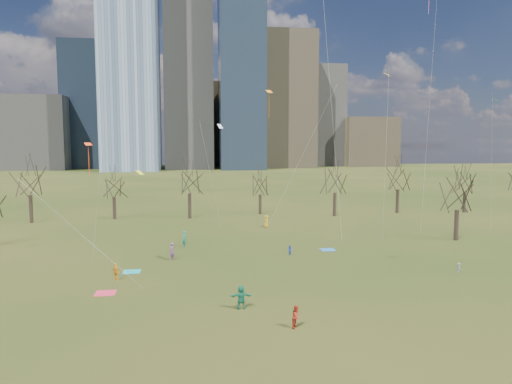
{
  "coord_description": "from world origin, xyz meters",
  "views": [
    {
      "loc": [
        -6.35,
        -34.04,
        11.69
      ],
      "look_at": [
        0.0,
        12.0,
        7.0
      ],
      "focal_mm": 32.0,
      "sensor_mm": 36.0,
      "label": 1
    }
  ],
  "objects": [
    {
      "name": "person_2",
      "position": [
        0.11,
        -6.26,
        0.74
      ],
      "size": [
        0.87,
        0.91,
        1.48
      ],
      "primitive_type": "imported",
      "rotation": [
        0.0,
        0.0,
        0.97
      ],
      "color": "#B22C19",
      "rests_on": "ground"
    },
    {
      "name": "bare_tree_row",
      "position": [
        -0.09,
        37.22,
        6.12
      ],
      "size": [
        113.04,
        29.8,
        9.5
      ],
      "color": "black",
      "rests_on": "ground"
    },
    {
      "name": "person_3",
      "position": [
        17.83,
        4.15,
        0.49
      ],
      "size": [
        0.39,
        0.65,
        0.98
      ],
      "primitive_type": "imported",
      "rotation": [
        0.0,
        0.0,
        1.62
      ],
      "color": "slate",
      "rests_on": "ground"
    },
    {
      "name": "person_12",
      "position": [
        3.97,
        29.95,
        0.88
      ],
      "size": [
        0.66,
        0.93,
        1.77
      ],
      "primitive_type": "imported",
      "rotation": [
        0.0,
        0.0,
        1.69
      ],
      "color": "orange",
      "rests_on": "ground"
    },
    {
      "name": "person_8",
      "position": [
        3.82,
        13.13,
        0.54
      ],
      "size": [
        0.62,
        0.66,
        1.07
      ],
      "primitive_type": "imported",
      "rotation": [
        0.0,
        0.0,
        5.25
      ],
      "color": "#2A50B7",
      "rests_on": "ground"
    },
    {
      "name": "blanket_crimson",
      "position": [
        -13.43,
        2.62,
        0.01
      ],
      "size": [
        1.6,
        1.5,
        0.03
      ],
      "primitive_type": "cube",
      "color": "#CF2944",
      "rests_on": "ground"
    },
    {
      "name": "person_4",
      "position": [
        -13.15,
        6.13,
        0.76
      ],
      "size": [
        0.86,
        0.91,
        1.51
      ],
      "primitive_type": "imported",
      "rotation": [
        0.0,
        0.0,
        2.29
      ],
      "color": "orange",
      "rests_on": "ground"
    },
    {
      "name": "person_13",
      "position": [
        -7.47,
        18.66,
        0.95
      ],
      "size": [
        0.71,
        0.82,
        1.89
      ],
      "primitive_type": "imported",
      "rotation": [
        0.0,
        0.0,
        2.03
      ],
      "color": "#1C7E68",
      "rests_on": "ground"
    },
    {
      "name": "downtown_skyline",
      "position": [
        -2.43,
        210.64,
        39.01
      ],
      "size": [
        212.5,
        78.0,
        118.0
      ],
      "color": "slate",
      "rests_on": "ground"
    },
    {
      "name": "person_5",
      "position": [
        -3.06,
        -2.34,
        0.87
      ],
      "size": [
        1.62,
        0.53,
        1.74
      ],
      "primitive_type": "imported",
      "rotation": [
        0.0,
        0.0,
        3.13
      ],
      "color": "#1A7556",
      "rests_on": "ground"
    },
    {
      "name": "blanket_teal",
      "position": [
        -12.16,
        8.74,
        0.01
      ],
      "size": [
        1.6,
        1.5,
        0.03
      ],
      "primitive_type": "cube",
      "color": "teal",
      "rests_on": "ground"
    },
    {
      "name": "ground",
      "position": [
        0.0,
        0.0,
        0.0
      ],
      "size": [
        500.0,
        500.0,
        0.0
      ],
      "primitive_type": "plane",
      "color": "black",
      "rests_on": "ground"
    },
    {
      "name": "kites_airborne",
      "position": [
        6.03,
        11.34,
        13.93
      ],
      "size": [
        65.44,
        31.46,
        36.72
      ],
      "color": "#FF4215",
      "rests_on": "ground"
    },
    {
      "name": "person_7",
      "position": [
        -8.67,
        12.71,
        0.91
      ],
      "size": [
        0.64,
        0.77,
        1.82
      ],
      "primitive_type": "imported",
      "rotation": [
        0.0,
        0.0,
        4.36
      ],
      "color": "#7B458A",
      "rests_on": "ground"
    },
    {
      "name": "blanket_navy",
      "position": [
        8.62,
        15.0,
        0.01
      ],
      "size": [
        1.6,
        1.5,
        0.03
      ],
      "primitive_type": "cube",
      "color": "#2466A8",
      "rests_on": "ground"
    }
  ]
}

